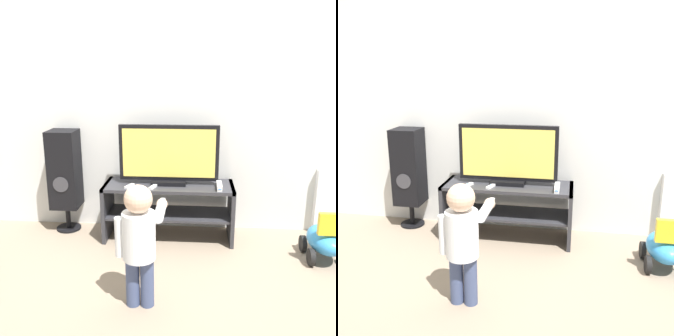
% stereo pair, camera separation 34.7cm
% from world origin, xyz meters
% --- Properties ---
extents(ground_plane, '(16.00, 16.00, 0.00)m').
position_xyz_m(ground_plane, '(0.00, 0.00, 0.00)').
color(ground_plane, gray).
extents(wall_back, '(10.00, 0.06, 2.60)m').
position_xyz_m(wall_back, '(0.00, 0.53, 1.30)').
color(wall_back, silver).
rests_on(wall_back, ground_plane).
extents(tv_stand, '(1.25, 0.45, 0.55)m').
position_xyz_m(tv_stand, '(0.00, 0.22, 0.37)').
color(tv_stand, '#2D2D33').
rests_on(tv_stand, ground_plane).
extents(television, '(0.95, 0.20, 0.57)m').
position_xyz_m(television, '(0.00, 0.24, 0.83)').
color(television, black).
rests_on(television, tv_stand).
extents(game_console, '(0.05, 0.19, 0.06)m').
position_xyz_m(game_console, '(0.48, 0.12, 0.58)').
color(game_console, white).
rests_on(game_console, tv_stand).
extents(remote_primary, '(0.08, 0.13, 0.03)m').
position_xyz_m(remote_primary, '(-0.36, 0.10, 0.56)').
color(remote_primary, white).
rests_on(remote_primary, tv_stand).
extents(remote_secondary, '(0.07, 0.13, 0.03)m').
position_xyz_m(remote_secondary, '(-0.14, 0.10, 0.56)').
color(remote_secondary, white).
rests_on(remote_secondary, tv_stand).
extents(child, '(0.34, 0.50, 0.90)m').
position_xyz_m(child, '(-0.12, -0.89, 0.53)').
color(child, '#3F4C72').
rests_on(child, ground_plane).
extents(speaker_tower, '(0.28, 0.29, 1.05)m').
position_xyz_m(speaker_tower, '(-1.06, 0.34, 0.63)').
color(speaker_tower, black).
rests_on(speaker_tower, ground_plane).
extents(ride_on_toy, '(0.34, 0.47, 0.48)m').
position_xyz_m(ride_on_toy, '(1.41, -0.12, 0.18)').
color(ride_on_toy, '#338CD1').
rests_on(ride_on_toy, ground_plane).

